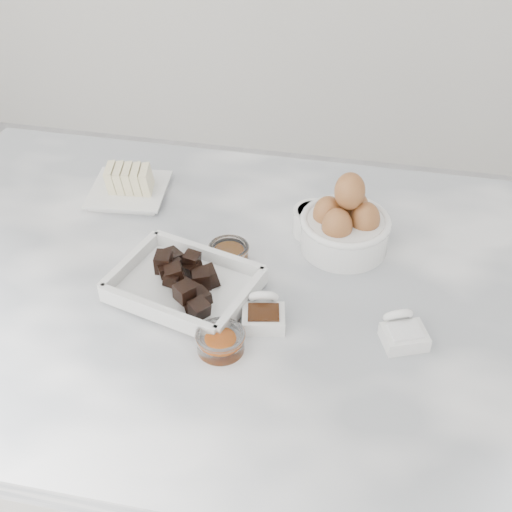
% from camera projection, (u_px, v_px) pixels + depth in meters
% --- Properties ---
extents(cabinet, '(1.10, 0.70, 0.90)m').
position_uv_depth(cabinet, '(243.00, 470.00, 1.42)').
color(cabinet, beige).
rests_on(cabinet, ground).
extents(marble_slab, '(1.20, 0.80, 0.04)m').
position_uv_depth(marble_slab, '(240.00, 295.00, 1.13)').
color(marble_slab, white).
rests_on(marble_slab, cabinet).
extents(chocolate_dish, '(0.25, 0.21, 0.06)m').
position_uv_depth(chocolate_dish, '(184.00, 281.00, 1.09)').
color(chocolate_dish, white).
rests_on(chocolate_dish, marble_slab).
extents(butter_plate, '(0.15, 0.15, 0.06)m').
position_uv_depth(butter_plate, '(127.00, 185.00, 1.30)').
color(butter_plate, white).
rests_on(butter_plate, marble_slab).
extents(sugar_ramekin, '(0.08, 0.08, 0.05)m').
position_uv_depth(sugar_ramekin, '(315.00, 221.00, 1.21)').
color(sugar_ramekin, white).
rests_on(sugar_ramekin, marble_slab).
extents(egg_bowl, '(0.15, 0.15, 0.14)m').
position_uv_depth(egg_bowl, '(345.00, 225.00, 1.17)').
color(egg_bowl, white).
rests_on(egg_bowl, marble_slab).
extents(honey_bowl, '(0.07, 0.07, 0.03)m').
position_uv_depth(honey_bowl, '(229.00, 253.00, 1.16)').
color(honey_bowl, white).
rests_on(honey_bowl, marble_slab).
extents(zest_bowl, '(0.07, 0.07, 0.03)m').
position_uv_depth(zest_bowl, '(221.00, 340.00, 1.00)').
color(zest_bowl, white).
rests_on(zest_bowl, marble_slab).
extents(vanilla_spoon, '(0.07, 0.08, 0.05)m').
position_uv_depth(vanilla_spoon, '(263.00, 313.00, 1.05)').
color(vanilla_spoon, white).
rests_on(vanilla_spoon, marble_slab).
extents(salt_spoon, '(0.08, 0.09, 0.05)m').
position_uv_depth(salt_spoon, '(403.00, 331.00, 1.02)').
color(salt_spoon, white).
rests_on(salt_spoon, marble_slab).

